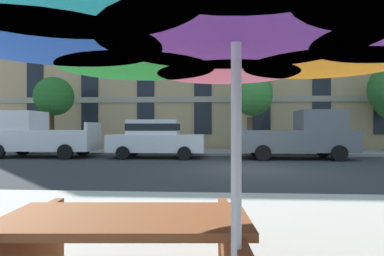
% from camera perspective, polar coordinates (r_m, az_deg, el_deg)
% --- Properties ---
extents(ground_plane, '(120.00, 120.00, 0.00)m').
position_cam_1_polar(ground_plane, '(10.94, 10.26, -7.38)').
color(ground_plane, '#2D3033').
extents(sidewalk_far, '(56.00, 3.60, 0.12)m').
position_cam_1_polar(sidewalk_far, '(17.67, 7.73, -4.34)').
color(sidewalk_far, gray).
rests_on(sidewalk_far, ground).
extents(apartment_building, '(36.53, 12.08, 16.00)m').
position_cam_1_polar(apartment_building, '(26.62, 6.45, 14.39)').
color(apartment_building, tan).
rests_on(apartment_building, ground).
extents(pickup_white, '(5.10, 2.12, 2.20)m').
position_cam_1_polar(pickup_white, '(16.71, -26.24, -1.28)').
color(pickup_white, silver).
rests_on(pickup_white, ground).
extents(sedan_white, '(4.40, 1.98, 1.78)m').
position_cam_1_polar(sedan_white, '(14.72, -6.59, -1.75)').
color(sedan_white, silver).
rests_on(sedan_white, ground).
extents(pickup_gray, '(5.10, 2.12, 2.20)m').
position_cam_1_polar(pickup_gray, '(15.02, 19.07, -1.42)').
color(pickup_gray, slate).
rests_on(pickup_gray, ground).
extents(street_tree_left, '(2.43, 2.45, 4.25)m').
position_cam_1_polar(street_tree_left, '(19.43, -23.97, 5.12)').
color(street_tree_left, '#4C3823').
rests_on(street_tree_left, ground).
extents(street_tree_middle, '(2.17, 2.24, 4.41)m').
position_cam_1_polar(street_tree_middle, '(17.65, 11.11, 5.95)').
color(street_tree_middle, brown).
rests_on(street_tree_middle, ground).
extents(patio_umbrella, '(3.36, 3.36, 2.34)m').
position_cam_1_polar(patio_umbrella, '(1.90, 8.05, 20.58)').
color(patio_umbrella, silver).
rests_on(patio_umbrella, ground).
extents(picnic_table, '(1.89, 1.63, 0.77)m').
position_cam_1_polar(picnic_table, '(2.54, -11.99, -21.41)').
color(picnic_table, brown).
rests_on(picnic_table, ground).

